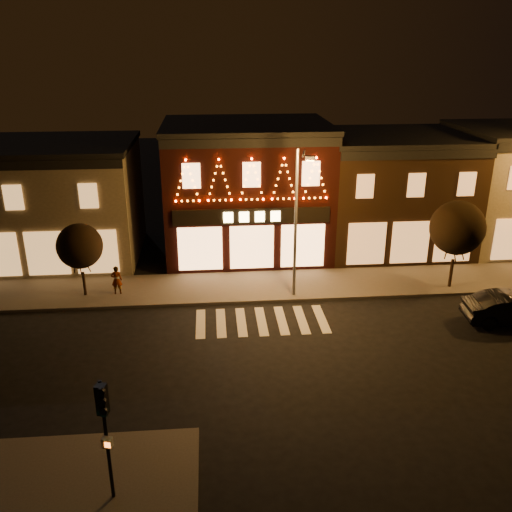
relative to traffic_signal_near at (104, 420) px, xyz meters
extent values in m
plane|color=black|center=(5.50, 7.07, -3.05)|extent=(120.00, 120.00, 0.00)
cube|color=#47423D|center=(7.50, 15.07, -2.97)|extent=(44.00, 4.00, 0.15)
cube|color=#695F4A|center=(-7.50, 21.07, 0.45)|extent=(12.00, 8.00, 7.00)
cube|color=black|center=(-7.50, 21.07, 4.10)|extent=(12.20, 8.20, 0.30)
cube|color=black|center=(-7.50, 17.02, 3.70)|extent=(12.00, 0.25, 0.50)
cube|color=black|center=(5.50, 21.07, 0.95)|extent=(10.00, 8.00, 8.00)
cube|color=black|center=(5.50, 21.07, 5.10)|extent=(10.20, 8.20, 0.30)
cube|color=black|center=(5.50, 17.02, 4.70)|extent=(10.00, 0.25, 0.50)
cube|color=black|center=(5.50, 16.97, 0.55)|extent=(9.00, 0.15, 0.90)
cube|color=#FFD87F|center=(5.50, 16.87, 0.55)|extent=(3.40, 0.08, 0.60)
cube|color=#342012|center=(15.00, 21.07, 0.55)|extent=(9.00, 8.00, 7.20)
cube|color=black|center=(15.00, 21.07, 4.30)|extent=(9.20, 8.20, 0.30)
cube|color=black|center=(15.00, 17.02, 3.90)|extent=(9.00, 0.25, 0.50)
cylinder|color=black|center=(-0.03, 0.12, -0.84)|extent=(0.11, 0.11, 4.11)
cube|color=black|center=(0.02, -0.06, 0.72)|extent=(0.34, 0.33, 0.94)
cylinder|color=#19FF72|center=(0.05, -0.20, 0.41)|extent=(0.20, 0.10, 0.20)
cube|color=beige|center=(0.01, -0.05, -0.75)|extent=(0.33, 0.26, 0.30)
cylinder|color=#59595E|center=(7.50, 13.67, 1.04)|extent=(0.16, 0.16, 7.87)
cylinder|color=#59595E|center=(7.68, 12.90, 4.88)|extent=(0.45, 1.56, 0.10)
cube|color=#59595E|center=(7.85, 12.13, 4.83)|extent=(0.54, 0.38, 0.18)
cube|color=orange|center=(7.85, 12.13, 4.72)|extent=(0.41, 0.27, 0.05)
cylinder|color=black|center=(-3.71, 14.63, -2.24)|extent=(0.15, 0.15, 1.31)
sphere|color=black|center=(-3.71, 14.63, -0.09)|extent=(2.39, 2.39, 2.39)
cylinder|color=black|center=(16.34, 13.99, -2.09)|extent=(0.17, 0.17, 1.60)
sphere|color=black|center=(16.34, 13.99, 0.54)|extent=(2.93, 2.93, 2.93)
imported|color=gray|center=(-1.99, 14.63, -2.10)|extent=(0.59, 0.40, 1.60)
camera|label=1|loc=(3.14, -13.01, 9.91)|focal=38.68mm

